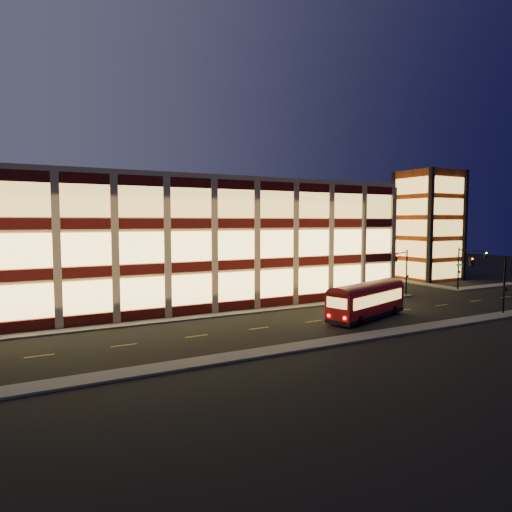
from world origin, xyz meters
TOP-DOWN VIEW (x-y plane):
  - ground at (0.00, 0.00)m, footprint 200.00×200.00m
  - sidewalk_office_south at (-3.00, 1.00)m, footprint 54.00×2.00m
  - sidewalk_office_east at (23.00, 17.00)m, footprint 2.00×30.00m
  - sidewalk_tower_south at (40.00, 1.00)m, footprint 14.00×2.00m
  - sidewalk_tower_west at (34.00, 17.00)m, footprint 2.00×30.00m
  - sidewalk_near at (0.00, -13.00)m, footprint 100.00×2.00m
  - office_building at (-2.91, 16.91)m, footprint 50.45×30.45m
  - stair_tower at (39.95, 11.95)m, footprint 8.60×8.60m
  - traffic_signal_far at (22.21, 0.24)m, footprint 3.79×1.87m
  - traffic_signal_right at (33.50, -0.62)m, footprint 1.20×4.37m
  - traffic_signal_near at (23.50, -11.03)m, footprint 0.32×4.45m
  - trolley_bus at (9.53, -7.30)m, footprint 10.97×5.89m

SIDE VIEW (x-z plane):
  - ground at x=0.00m, z-range 0.00..0.00m
  - sidewalk_office_south at x=-3.00m, z-range 0.00..0.15m
  - sidewalk_office_east at x=23.00m, z-range 0.00..0.15m
  - sidewalk_tower_south at x=40.00m, z-range 0.00..0.15m
  - sidewalk_tower_west at x=34.00m, z-range 0.00..0.15m
  - sidewalk_near at x=0.00m, z-range 0.00..0.15m
  - trolley_bus at x=9.53m, z-range 0.20..3.81m
  - traffic_signal_right at x=33.50m, z-range 1.10..7.10m
  - traffic_signal_far at x=22.21m, z-range 1.11..7.11m
  - traffic_signal_near at x=23.50m, z-range 1.13..7.13m
  - office_building at x=-2.91m, z-range 0.00..14.50m
  - stair_tower at x=39.95m, z-range -0.01..17.99m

